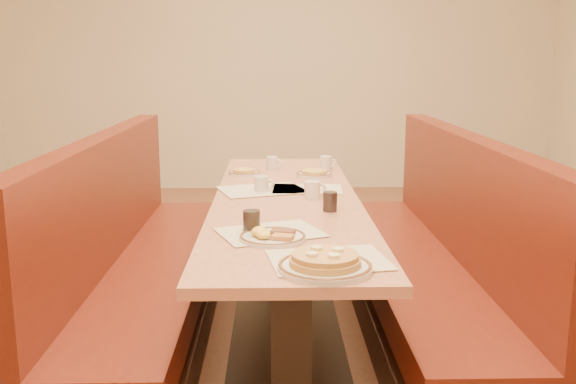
{
  "coord_description": "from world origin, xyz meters",
  "views": [
    {
      "loc": [
        -0.06,
        -3.04,
        1.41
      ],
      "look_at": [
        0.0,
        -0.34,
        0.85
      ],
      "focal_mm": 40.0,
      "sensor_mm": 36.0,
      "label": 1
    }
  ],
  "objects_px": {
    "booth_left": "(139,275)",
    "coffee_mug_a": "(313,189)",
    "eggs_plate": "(272,236)",
    "coffee_mug_d": "(273,163)",
    "booth_right": "(432,273)",
    "soda_tumbler_mid": "(330,202)",
    "pancake_plate": "(325,264)",
    "coffee_mug_c": "(326,163)",
    "coffee_mug_b": "(262,184)",
    "soda_tumbler_near": "(252,222)",
    "diner_table": "(286,272)"
  },
  "relations": [
    {
      "from": "booth_left",
      "to": "coffee_mug_a",
      "type": "xyz_separation_m",
      "value": [
        0.86,
        -0.01,
        0.43
      ]
    },
    {
      "from": "eggs_plate",
      "to": "coffee_mug_d",
      "type": "height_order",
      "value": "coffee_mug_d"
    },
    {
      "from": "booth_right",
      "to": "eggs_plate",
      "type": "xyz_separation_m",
      "value": [
        -0.8,
        -0.74,
        0.4
      ]
    },
    {
      "from": "soda_tumbler_mid",
      "to": "coffee_mug_a",
      "type": "bearing_deg",
      "value": 102.14
    },
    {
      "from": "pancake_plate",
      "to": "coffee_mug_c",
      "type": "bearing_deg",
      "value": 85.19
    },
    {
      "from": "coffee_mug_b",
      "to": "soda_tumbler_mid",
      "type": "distance_m",
      "value": 0.54
    },
    {
      "from": "booth_right",
      "to": "coffee_mug_d",
      "type": "distance_m",
      "value": 1.23
    },
    {
      "from": "coffee_mug_a",
      "to": "booth_right",
      "type": "bearing_deg",
      "value": -10.99
    },
    {
      "from": "coffee_mug_b",
      "to": "coffee_mug_c",
      "type": "bearing_deg",
      "value": 74.09
    },
    {
      "from": "pancake_plate",
      "to": "coffee_mug_d",
      "type": "distance_m",
      "value": 1.94
    },
    {
      "from": "coffee_mug_d",
      "to": "soda_tumbler_near",
      "type": "xyz_separation_m",
      "value": [
        -0.08,
        -1.48,
        0.01
      ]
    },
    {
      "from": "booth_left",
      "to": "coffee_mug_a",
      "type": "height_order",
      "value": "booth_left"
    },
    {
      "from": "booth_right",
      "to": "pancake_plate",
      "type": "height_order",
      "value": "booth_right"
    },
    {
      "from": "pancake_plate",
      "to": "eggs_plate",
      "type": "bearing_deg",
      "value": 115.44
    },
    {
      "from": "booth_right",
      "to": "coffee_mug_c",
      "type": "distance_m",
      "value": 1.04
    },
    {
      "from": "coffee_mug_d",
      "to": "booth_right",
      "type": "bearing_deg",
      "value": -21.61
    },
    {
      "from": "eggs_plate",
      "to": "coffee_mug_c",
      "type": "height_order",
      "value": "coffee_mug_c"
    },
    {
      "from": "coffee_mug_a",
      "to": "coffee_mug_b",
      "type": "height_order",
      "value": "coffee_mug_a"
    },
    {
      "from": "diner_table",
      "to": "coffee_mug_b",
      "type": "distance_m",
      "value": 0.46
    },
    {
      "from": "coffee_mug_c",
      "to": "coffee_mug_d",
      "type": "height_order",
      "value": "coffee_mug_c"
    },
    {
      "from": "booth_left",
      "to": "soda_tumbler_near",
      "type": "relative_size",
      "value": 27.18
    },
    {
      "from": "coffee_mug_d",
      "to": "soda_tumbler_near",
      "type": "distance_m",
      "value": 1.48
    },
    {
      "from": "booth_left",
      "to": "pancake_plate",
      "type": "xyz_separation_m",
      "value": [
        0.83,
        -1.1,
        0.41
      ]
    },
    {
      "from": "coffee_mug_c",
      "to": "soda_tumbler_mid",
      "type": "distance_m",
      "value": 1.1
    },
    {
      "from": "coffee_mug_a",
      "to": "eggs_plate",
      "type": "bearing_deg",
      "value": -116.88
    },
    {
      "from": "booth_right",
      "to": "soda_tumbler_mid",
      "type": "distance_m",
      "value": 0.75
    },
    {
      "from": "booth_right",
      "to": "coffee_mug_a",
      "type": "height_order",
      "value": "booth_right"
    },
    {
      "from": "coffee_mug_c",
      "to": "coffee_mug_b",
      "type": "bearing_deg",
      "value": -99.87
    },
    {
      "from": "pancake_plate",
      "to": "coffee_mug_a",
      "type": "distance_m",
      "value": 1.09
    },
    {
      "from": "soda_tumbler_near",
      "to": "coffee_mug_b",
      "type": "bearing_deg",
      "value": 88.11
    },
    {
      "from": "soda_tumbler_mid",
      "to": "diner_table",
      "type": "bearing_deg",
      "value": 123.76
    },
    {
      "from": "pancake_plate",
      "to": "coffee_mug_c",
      "type": "height_order",
      "value": "coffee_mug_c"
    },
    {
      "from": "pancake_plate",
      "to": "coffee_mug_a",
      "type": "xyz_separation_m",
      "value": [
        0.03,
        1.09,
        0.02
      ]
    },
    {
      "from": "coffee_mug_d",
      "to": "pancake_plate",
      "type": "bearing_deg",
      "value": -60.46
    },
    {
      "from": "pancake_plate",
      "to": "coffee_mug_d",
      "type": "height_order",
      "value": "coffee_mug_d"
    },
    {
      "from": "coffee_mug_b",
      "to": "coffee_mug_c",
      "type": "height_order",
      "value": "coffee_mug_c"
    },
    {
      "from": "diner_table",
      "to": "coffee_mug_d",
      "type": "height_order",
      "value": "coffee_mug_d"
    },
    {
      "from": "booth_left",
      "to": "booth_right",
      "type": "relative_size",
      "value": 1.0
    },
    {
      "from": "soda_tumbler_near",
      "to": "coffee_mug_c",
      "type": "bearing_deg",
      "value": 74.39
    },
    {
      "from": "soda_tumbler_near",
      "to": "soda_tumbler_mid",
      "type": "distance_m",
      "value": 0.5
    },
    {
      "from": "booth_right",
      "to": "coffee_mug_d",
      "type": "height_order",
      "value": "booth_right"
    },
    {
      "from": "booth_right",
      "to": "eggs_plate",
      "type": "bearing_deg",
      "value": -137.26
    },
    {
      "from": "soda_tumbler_near",
      "to": "coffee_mug_d",
      "type": "bearing_deg",
      "value": 86.88
    },
    {
      "from": "coffee_mug_b",
      "to": "soda_tumbler_near",
      "type": "bearing_deg",
      "value": -77.5
    },
    {
      "from": "soda_tumbler_near",
      "to": "soda_tumbler_mid",
      "type": "height_order",
      "value": "soda_tumbler_near"
    },
    {
      "from": "diner_table",
      "to": "coffee_mug_d",
      "type": "distance_m",
      "value": 0.93
    },
    {
      "from": "soda_tumbler_near",
      "to": "coffee_mug_a",
      "type": "bearing_deg",
      "value": 66.6
    },
    {
      "from": "booth_left",
      "to": "coffee_mug_a",
      "type": "distance_m",
      "value": 0.96
    },
    {
      "from": "diner_table",
      "to": "booth_right",
      "type": "relative_size",
      "value": 1.0
    },
    {
      "from": "booth_right",
      "to": "coffee_mug_d",
      "type": "xyz_separation_m",
      "value": [
        -0.8,
        0.83,
        0.43
      ]
    }
  ]
}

